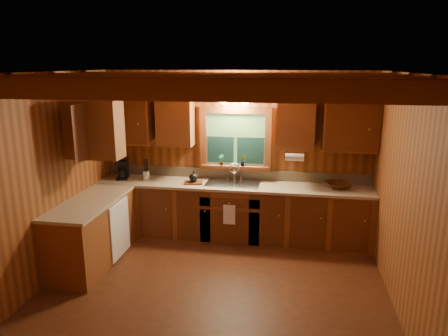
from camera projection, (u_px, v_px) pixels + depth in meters
name	position (u px, v px, depth m)	size (l,w,h in m)	color
room	(212.00, 189.00, 4.72)	(4.20, 4.20, 4.20)	#4E2713
ceiling_beams	(212.00, 83.00, 4.42)	(4.20, 2.54, 0.18)	brown
base_cabinets	(197.00, 218.00, 6.24)	(4.20, 2.22, 0.86)	brown
countertop	(198.00, 189.00, 6.13)	(4.20, 2.24, 0.04)	tan
backsplash	(235.00, 174.00, 6.60)	(4.20, 0.02, 0.16)	tan
dishwasher_panel	(120.00, 229.00, 5.82)	(0.02, 0.60, 0.80)	white
upper_cabinets	(193.00, 124.00, 6.04)	(4.19, 1.77, 0.78)	brown
window	(235.00, 140.00, 6.44)	(1.12, 0.08, 1.00)	brown
window_sill	(235.00, 167.00, 6.50)	(1.06, 0.14, 0.04)	brown
wall_sconce	(235.00, 100.00, 6.17)	(0.45, 0.21, 0.17)	black
paper_towel_roll	(295.00, 157.00, 6.01)	(0.11, 0.11, 0.27)	white
dish_towel	(229.00, 215.00, 6.12)	(0.18, 0.01, 0.30)	white
sink	(233.00, 187.00, 6.36)	(0.82, 0.48, 0.43)	silver
coffee_maker	(122.00, 170.00, 6.60)	(0.17, 0.21, 0.30)	black
utensil_crock	(146.00, 175.00, 6.54)	(0.12, 0.12, 0.34)	silver
cutting_board	(193.00, 183.00, 6.36)	(0.28, 0.20, 0.02)	#532711
teakettle	(193.00, 178.00, 6.34)	(0.14, 0.14, 0.17)	black
wicker_basket	(338.00, 185.00, 6.13)	(0.36, 0.36, 0.09)	#48230C
potted_plant_left	(221.00, 160.00, 6.48)	(0.09, 0.06, 0.17)	#532711
potted_plant_right	(243.00, 161.00, 6.43)	(0.09, 0.07, 0.16)	#532711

